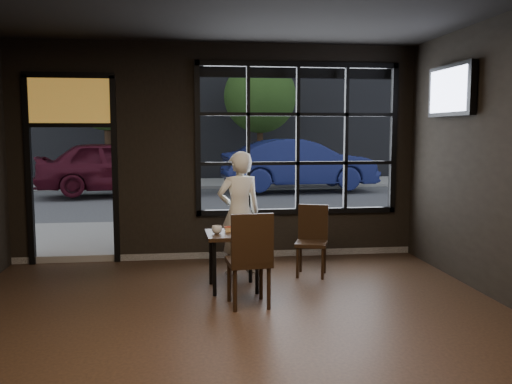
{
  "coord_description": "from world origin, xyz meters",
  "views": [
    {
      "loc": [
        -0.46,
        -4.54,
        1.91
      ],
      "look_at": [
        0.4,
        2.2,
        1.15
      ],
      "focal_mm": 38.0,
      "sensor_mm": 36.0,
      "label": 1
    }
  ],
  "objects": [
    {
      "name": "tree_left",
      "position": [
        -3.13,
        14.52,
        3.3
      ],
      "size": [
        2.74,
        2.74,
        4.68
      ],
      "color": "#332114",
      "rests_on": "street_asphalt"
    },
    {
      "name": "chair_window",
      "position": [
        1.16,
        2.36,
        0.47
      ],
      "size": [
        0.51,
        0.51,
        0.93
      ],
      "primitive_type": "cube",
      "rotation": [
        0.0,
        0.0,
        -0.33
      ],
      "color": "black",
      "rests_on": "floor"
    },
    {
      "name": "tree_right",
      "position": [
        2.19,
        15.07,
        3.15
      ],
      "size": [
        2.62,
        2.62,
        4.47
      ],
      "color": "#332114",
      "rests_on": "street_asphalt"
    },
    {
      "name": "stained_transom",
      "position": [
        -2.1,
        3.5,
        2.35
      ],
      "size": [
        1.2,
        0.06,
        0.7
      ],
      "primitive_type": "cube",
      "color": "orange",
      "rests_on": "ground"
    },
    {
      "name": "cafe_table",
      "position": [
        0.08,
        1.88,
        0.35
      ],
      "size": [
        0.67,
        0.67,
        0.7
      ],
      "primitive_type": "cube",
      "rotation": [
        0.0,
        0.0,
        0.04
      ],
      "color": "black",
      "rests_on": "floor"
    },
    {
      "name": "cup",
      "position": [
        -0.12,
        1.84,
        0.74
      ],
      "size": [
        0.14,
        0.14,
        0.1
      ],
      "primitive_type": "imported",
      "rotation": [
        0.0,
        0.0,
        0.16
      ],
      "color": "silver",
      "rests_on": "cafe_table"
    },
    {
      "name": "window_frame",
      "position": [
        1.2,
        3.5,
        1.8
      ],
      "size": [
        3.06,
        0.12,
        2.28
      ],
      "primitive_type": "cube",
      "color": "black",
      "rests_on": "ground"
    },
    {
      "name": "floor",
      "position": [
        0.0,
        0.0,
        -0.01
      ],
      "size": [
        6.0,
        7.0,
        0.02
      ],
      "primitive_type": "cube",
      "color": "black",
      "rests_on": "ground"
    },
    {
      "name": "tv",
      "position": [
        2.93,
        2.15,
        2.44
      ],
      "size": [
        0.13,
        1.13,
        0.66
      ],
      "primitive_type": "cube",
      "color": "black",
      "rests_on": "wall_right"
    },
    {
      "name": "maroon_car",
      "position": [
        -2.5,
        11.8,
        0.88
      ],
      "size": [
        4.82,
        2.55,
        1.56
      ],
      "primitive_type": "imported",
      "rotation": [
        0.0,
        0.0,
        1.73
      ],
      "color": "#460D1A",
      "rests_on": "street_asphalt"
    },
    {
      "name": "navy_car",
      "position": [
        3.05,
        12.19,
        0.89
      ],
      "size": [
        4.92,
        2.07,
        1.58
      ],
      "primitive_type": "imported",
      "rotation": [
        0.0,
        0.0,
        1.65
      ],
      "color": "navy",
      "rests_on": "street_asphalt"
    },
    {
      "name": "building_across",
      "position": [
        0.0,
        23.0,
        7.5
      ],
      "size": [
        28.0,
        12.0,
        15.0
      ],
      "primitive_type": "cube",
      "color": "#5B5956",
      "rests_on": "ground"
    },
    {
      "name": "chair_near",
      "position": [
        0.19,
        1.23,
        0.53
      ],
      "size": [
        0.5,
        0.5,
        1.05
      ],
      "primitive_type": "cube",
      "rotation": [
        0.0,
        0.0,
        3.23
      ],
      "color": "black",
      "rests_on": "floor"
    },
    {
      "name": "man",
      "position": [
        0.22,
        2.62,
        0.83
      ],
      "size": [
        0.67,
        0.52,
        1.65
      ],
      "primitive_type": "imported",
      "rotation": [
        0.0,
        0.0,
        3.36
      ],
      "color": "silver",
      "rests_on": "floor"
    },
    {
      "name": "street_asphalt",
      "position": [
        0.0,
        24.0,
        -0.02
      ],
      "size": [
        60.0,
        41.0,
        0.04
      ],
      "primitive_type": "cube",
      "color": "#545456",
      "rests_on": "ground"
    },
    {
      "name": "hotdog",
      "position": [
        0.08,
        1.96,
        0.72
      ],
      "size": [
        0.2,
        0.08,
        0.06
      ],
      "primitive_type": null,
      "rotation": [
        0.0,
        0.0,
        0.01
      ],
      "color": "tan",
      "rests_on": "cafe_table"
    }
  ]
}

